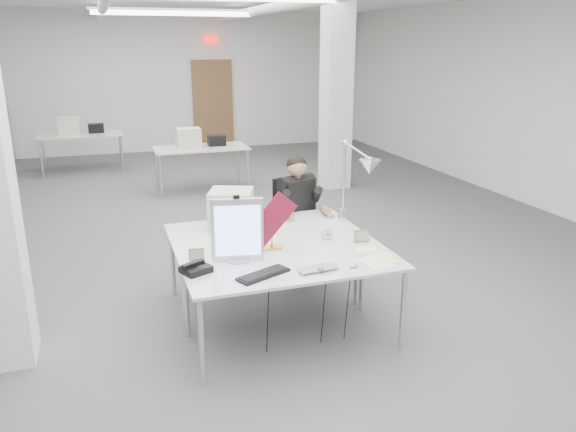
% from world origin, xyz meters
% --- Properties ---
extents(room_shell, '(10.04, 14.04, 3.24)m').
position_xyz_m(room_shell, '(0.04, 0.13, 1.69)').
color(room_shell, '#4A4A4C').
rests_on(room_shell, ground).
extents(desk_main, '(1.80, 0.90, 0.02)m').
position_xyz_m(desk_main, '(0.00, -2.50, 0.74)').
color(desk_main, silver).
rests_on(desk_main, room_shell).
extents(desk_second, '(1.80, 0.90, 0.02)m').
position_xyz_m(desk_second, '(0.00, -1.60, 0.74)').
color(desk_second, silver).
rests_on(desk_second, room_shell).
extents(bg_desk_a, '(1.60, 0.80, 0.02)m').
position_xyz_m(bg_desk_a, '(0.20, 3.00, 0.74)').
color(bg_desk_a, silver).
rests_on(bg_desk_a, room_shell).
extents(bg_desk_b, '(1.60, 0.80, 0.02)m').
position_xyz_m(bg_desk_b, '(-1.80, 5.20, 0.74)').
color(bg_desk_b, silver).
rests_on(bg_desk_b, room_shell).
extents(office_chair, '(0.70, 0.70, 1.12)m').
position_xyz_m(office_chair, '(0.54, -1.01, 0.56)').
color(office_chair, black).
rests_on(office_chair, room_shell).
extents(seated_person, '(0.58, 0.64, 0.80)m').
position_xyz_m(seated_person, '(0.54, -1.06, 0.90)').
color(seated_person, black).
rests_on(seated_person, office_chair).
extents(monitor, '(0.43, 0.13, 0.53)m').
position_xyz_m(monitor, '(-0.42, -2.33, 1.02)').
color(monitor, silver).
rests_on(monitor, desk_main).
extents(pennant, '(0.48, 0.08, 0.52)m').
position_xyz_m(pennant, '(-0.16, -2.36, 1.07)').
color(pennant, maroon).
rests_on(pennant, monitor).
extents(keyboard, '(0.46, 0.31, 0.02)m').
position_xyz_m(keyboard, '(-0.31, -2.71, 0.77)').
color(keyboard, black).
rests_on(keyboard, desk_main).
extents(laptop, '(0.35, 0.24, 0.03)m').
position_xyz_m(laptop, '(0.14, -2.79, 0.77)').
color(laptop, '#A4A4A8').
rests_on(laptop, desk_main).
extents(mouse, '(0.09, 0.07, 0.03)m').
position_xyz_m(mouse, '(0.42, -2.77, 0.77)').
color(mouse, '#B2B2B7').
rests_on(mouse, desk_main).
extents(bankers_lamp, '(0.32, 0.15, 0.35)m').
position_xyz_m(bankers_lamp, '(-0.07, -2.14, 0.93)').
color(bankers_lamp, gold).
rests_on(bankers_lamp, desk_main).
extents(desk_phone, '(0.27, 0.26, 0.05)m').
position_xyz_m(desk_phone, '(-0.80, -2.47, 0.78)').
color(desk_phone, black).
rests_on(desk_phone, desk_main).
extents(picture_frame_left, '(0.13, 0.06, 0.10)m').
position_xyz_m(picture_frame_left, '(-0.75, -2.21, 0.81)').
color(picture_frame_left, '#A88E48').
rests_on(picture_frame_left, desk_main).
extents(picture_frame_right, '(0.15, 0.06, 0.11)m').
position_xyz_m(picture_frame_right, '(0.75, -2.24, 0.81)').
color(picture_frame_right, '#9C8243').
rests_on(picture_frame_right, desk_main).
extents(desk_clock, '(0.11, 0.05, 0.11)m').
position_xyz_m(desk_clock, '(0.48, -2.08, 0.81)').
color(desk_clock, silver).
rests_on(desk_clock, desk_main).
extents(paper_stack_a, '(0.25, 0.32, 0.01)m').
position_xyz_m(paper_stack_a, '(0.64, -2.74, 0.76)').
color(paper_stack_a, white).
rests_on(paper_stack_a, desk_main).
extents(paper_stack_b, '(0.21, 0.28, 0.01)m').
position_xyz_m(paper_stack_b, '(0.75, -2.68, 0.76)').
color(paper_stack_b, '#EAD68C').
rests_on(paper_stack_b, desk_main).
extents(paper_stack_c, '(0.21, 0.16, 0.01)m').
position_xyz_m(paper_stack_c, '(0.71, -2.44, 0.76)').
color(paper_stack_c, silver).
rests_on(paper_stack_c, desk_main).
extents(beige_monitor, '(0.51, 0.50, 0.38)m').
position_xyz_m(beige_monitor, '(-0.28, -1.48, 0.95)').
color(beige_monitor, beige).
rests_on(beige_monitor, desk_second).
extents(architect_lamp, '(0.48, 0.70, 0.86)m').
position_xyz_m(architect_lamp, '(0.85, -1.85, 1.18)').
color(architect_lamp, '#BDBCC1').
rests_on(architect_lamp, desk_second).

